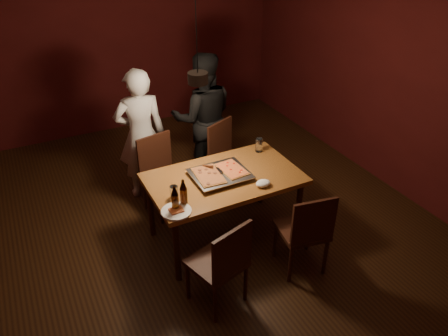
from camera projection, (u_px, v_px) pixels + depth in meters
name	position (u px, v px, depth m)	size (l,w,h in m)	color
room_shell	(199.00, 115.00, 4.00)	(6.00, 6.00, 6.00)	#341E0E
dining_table	(224.00, 183.00, 4.34)	(1.50, 0.90, 0.75)	#9A5E27
chair_far_left	(160.00, 167.00, 4.87)	(0.50, 0.50, 0.49)	#38190F
chair_far_right	(227.00, 151.00, 5.18)	(0.56, 0.56, 0.49)	#38190F
chair_near_left	(223.00, 259.00, 3.62)	(0.52, 0.52, 0.49)	#38190F
chair_near_right	(307.00, 227.00, 3.98)	(0.48, 0.48, 0.49)	#38190F
pizza_tray	(220.00, 175.00, 4.29)	(0.55, 0.45, 0.05)	silver
pizza_meat	(209.00, 175.00, 4.22)	(0.24, 0.38, 0.02)	maroon
pizza_cheese	(232.00, 169.00, 4.32)	(0.22, 0.34, 0.02)	gold
spatula	(218.00, 170.00, 4.29)	(0.09, 0.24, 0.04)	silver
beer_bottle_a	(175.00, 198.00, 3.78)	(0.06, 0.06, 0.25)	black
beer_bottle_b	(183.00, 192.00, 3.85)	(0.07, 0.07, 0.25)	black
water_glass_left	(174.00, 192.00, 3.97)	(0.08, 0.08, 0.12)	silver
water_glass_right	(259.00, 145.00, 4.71)	(0.07, 0.07, 0.15)	silver
plate_slice	(176.00, 211.00, 3.81)	(0.27, 0.27, 0.03)	white
napkin	(263.00, 183.00, 4.15)	(0.15, 0.11, 0.06)	white
diner_white	(141.00, 135.00, 5.00)	(0.58, 0.38, 1.58)	silver
diner_dark	(203.00, 118.00, 5.34)	(0.79, 0.62, 1.62)	black
pendant_lamp	(198.00, 77.00, 3.81)	(0.18, 0.18, 1.10)	black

